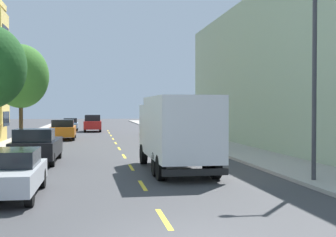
% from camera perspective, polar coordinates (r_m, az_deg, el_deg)
% --- Properties ---
extents(ground_plane, '(160.00, 160.00, 0.00)m').
position_cam_1_polar(ground_plane, '(39.35, -6.60, -2.67)').
color(ground_plane, '#38383A').
extents(sidewalk_left, '(3.20, 120.00, 0.14)m').
position_cam_1_polar(sidewalk_left, '(37.70, -17.32, -2.79)').
color(sidewalk_left, '#A39E93').
rests_on(sidewalk_left, ground_plane).
extents(sidewalk_right, '(3.20, 120.00, 0.14)m').
position_cam_1_polar(sidewalk_right, '(38.33, 4.21, -2.67)').
color(sidewalk_right, '#A39E93').
rests_on(sidewalk_right, ground_plane).
extents(lane_centerline_dashes, '(0.14, 47.20, 0.01)m').
position_cam_1_polar(lane_centerline_dashes, '(33.87, -6.20, -3.31)').
color(lane_centerline_dashes, yellow).
rests_on(lane_centerline_dashes, ground_plane).
extents(apartment_block_opposite, '(10.00, 36.00, 10.32)m').
position_cam_1_polar(apartment_block_opposite, '(33.11, 18.74, 5.46)').
color(apartment_block_opposite, '#99AD8E').
rests_on(apartment_block_opposite, ground_plane).
extents(street_tree_third, '(3.64, 3.64, 6.76)m').
position_cam_1_polar(street_tree_third, '(32.25, -17.52, 4.93)').
color(street_tree_third, '#47331E').
rests_on(street_tree_third, sidewalk_left).
extents(street_lamp, '(1.35, 0.28, 7.36)m').
position_cam_1_polar(street_lamp, '(17.49, 17.01, 6.68)').
color(street_lamp, '#38383D').
rests_on(street_lamp, sidewalk_right).
extents(delivery_box_truck, '(2.53, 7.30, 3.18)m').
position_cam_1_polar(delivery_box_truck, '(19.84, 1.07, -1.26)').
color(delivery_box_truck, white).
rests_on(delivery_box_truck, ground_plane).
extents(parked_hatchback_sky, '(1.77, 4.01, 1.50)m').
position_cam_1_polar(parked_hatchback_sky, '(56.79, -11.81, -0.71)').
color(parked_hatchback_sky, '#7A9EC6').
rests_on(parked_hatchback_sky, ground_plane).
extents(parked_sedan_teal, '(1.82, 4.51, 1.43)m').
position_cam_1_polar(parked_sedan_teal, '(48.07, -1.83, -1.05)').
color(parked_sedan_teal, '#195B60').
rests_on(parked_sedan_teal, ground_plane).
extents(parked_sedan_silver, '(1.81, 4.50, 1.43)m').
position_cam_1_polar(parked_sedan_silver, '(15.11, -18.73, -6.24)').
color(parked_sedan_silver, '#B2B5BA').
rests_on(parked_sedan_silver, ground_plane).
extents(parked_pickup_black, '(2.09, 5.33, 1.73)m').
position_cam_1_polar(parked_pickup_black, '(23.94, -15.67, -3.27)').
color(parked_pickup_black, black).
rests_on(parked_pickup_black, ground_plane).
extents(parked_pickup_orange, '(2.05, 5.32, 1.73)m').
position_cam_1_polar(parked_pickup_orange, '(41.15, -12.63, -1.37)').
color(parked_pickup_orange, orange).
rests_on(parked_pickup_orange, ground_plane).
extents(moving_red_sedan, '(1.95, 4.80, 1.93)m').
position_cam_1_polar(moving_red_sedan, '(54.40, -9.19, -0.55)').
color(moving_red_sedan, '#AD1E1E').
rests_on(moving_red_sedan, ground_plane).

